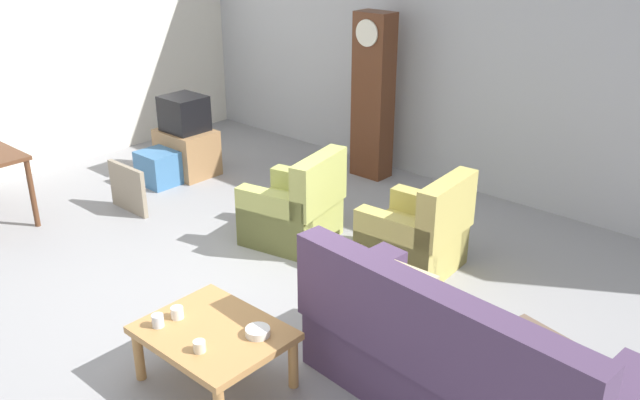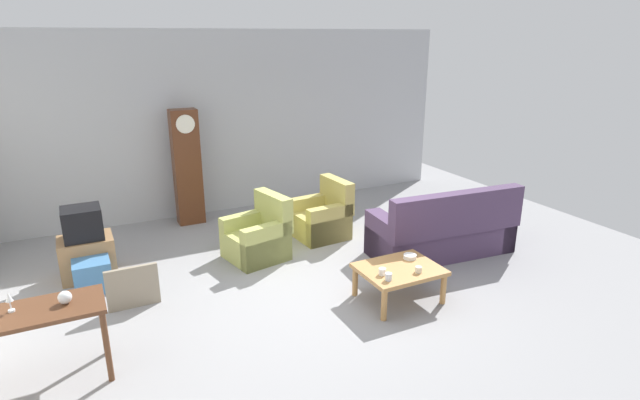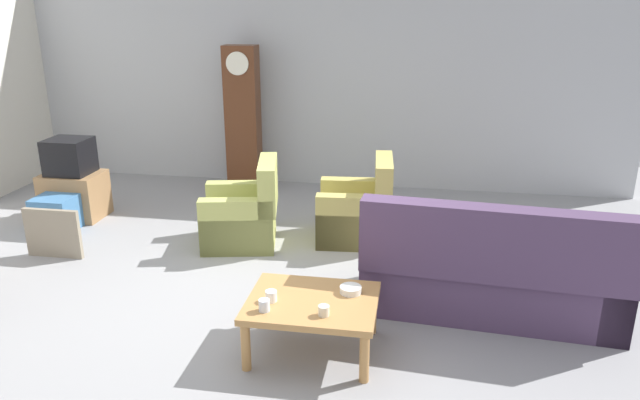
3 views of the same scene
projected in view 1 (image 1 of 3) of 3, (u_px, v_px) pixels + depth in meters
The scene contains 16 objects.
ground_plane at pixel (234, 307), 5.56m from camera, with size 10.40×10.40×0.00m, color gray.
garage_door_wall at pixel (475, 49), 7.39m from camera, with size 8.40×0.16×3.20m, color #ADAFB5.
pegboard_wall_left at pixel (12, 56), 7.83m from camera, with size 0.12×6.40×2.88m, color silver.
couch_floral at pixel (455, 366), 4.27m from camera, with size 2.16×1.05×1.04m.
armchair_olive_near at pixel (295, 212), 6.56m from camera, with size 0.93×0.91×0.92m.
armchair_olive_far at pixel (417, 238), 6.05m from camera, with size 0.85×0.82×0.92m.
coffee_table_wood at pixel (214, 337), 4.54m from camera, with size 0.96×0.76×0.43m.
grandfather_clock at pixel (373, 96), 7.93m from camera, with size 0.44×0.30×1.95m.
tv_stand_cabinet at pixel (187, 152), 8.26m from camera, with size 0.68×0.52×0.55m, color #997047.
tv_crt at pixel (184, 113), 8.06m from camera, with size 0.48×0.44×0.42m, color black.
framed_picture_leaning at pixel (128, 189), 7.23m from camera, with size 0.60×0.05×0.52m, color gray.
storage_box_blue at pixel (159, 168), 7.97m from camera, with size 0.44×0.42×0.40m, color teal.
cup_white_porcelain at pixel (177, 313), 4.63m from camera, with size 0.09×0.09×0.08m, color white.
cup_blue_rimmed at pixel (158, 321), 4.54m from camera, with size 0.08×0.08×0.09m, color silver.
cup_cream_tall at pixel (199, 346), 4.28m from camera, with size 0.08×0.08×0.07m, color beige.
bowl_white_stacked at pixel (258, 332), 4.45m from camera, with size 0.16×0.16×0.05m, color white.
Camera 1 is at (3.70, -3.07, 3.01)m, focal length 38.04 mm.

